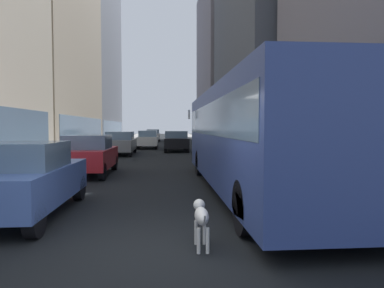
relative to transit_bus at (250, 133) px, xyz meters
The scene contains 14 objects.
ground_plane 30.43m from the transit_bus, 95.29° to the left, with size 120.00×120.00×0.00m, color black.
sidewalk_left 31.47m from the transit_bus, 105.70° to the left, with size 2.40×110.00×0.15m, color gray.
sidewalk_right 30.44m from the transit_bus, 84.52° to the left, with size 2.40×110.00×0.15m, color gray.
building_right_mid 25.96m from the transit_bus, 68.37° to the left, with size 10.85×19.09×19.65m.
building_right_far 45.28m from the transit_bus, 78.10° to the left, with size 11.39×18.73×23.96m.
transit_bus is the anchor object (origin of this frame).
car_silver_sedan 37.31m from the transit_bus, 96.16° to the left, with size 1.76×4.70×1.62m.
car_blue_hatchback 6.20m from the transit_bus, 156.06° to the right, with size 1.75×4.00×1.62m.
car_red_coupe 6.94m from the transit_bus, 144.50° to the left, with size 1.80×3.93×1.62m.
car_black_suv 17.82m from the transit_bus, 95.16° to the left, with size 1.89×4.74×1.62m.
car_grey_wagon 15.33m from the transit_bus, 111.47° to the left, with size 1.89×4.63×1.62m.
car_white_van 21.86m from the transit_bus, 100.56° to the left, with size 1.73×4.56×1.62m.
dalmatian_dog 5.27m from the transit_bus, 112.84° to the right, with size 0.22×0.96×0.72m.
pedestrian_in_coat 5.06m from the transit_bus, 51.20° to the left, with size 0.34×0.34×1.69m.
Camera 1 is at (0.22, -5.40, 1.94)m, focal length 32.24 mm.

